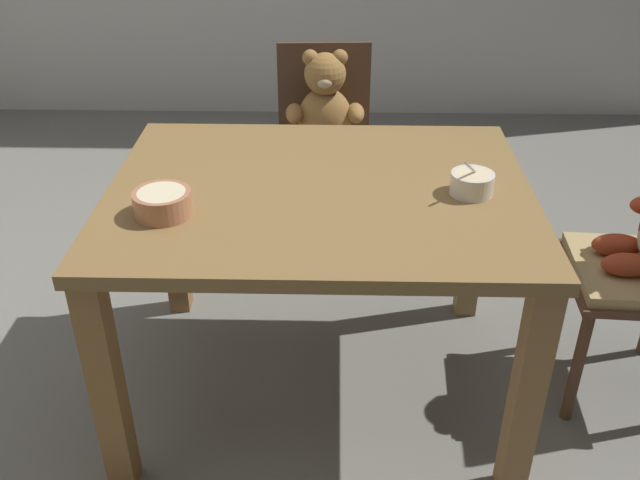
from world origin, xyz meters
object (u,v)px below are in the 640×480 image
Objects in this scene: porridge_bowl_terracotta_near_left at (162,203)px; porridge_bowl_cream_near_right at (472,183)px; dining_table at (320,223)px; teddy_chair_far_center at (325,128)px.

porridge_bowl_cream_near_right is at bearing 9.51° from porridge_bowl_terracotta_near_left.
dining_table is 9.87× the size of porridge_bowl_cream_near_right.
porridge_bowl_cream_near_right reaches higher than porridge_bowl_terracotta_near_left.
porridge_bowl_cream_near_right is at bearing -4.21° from dining_table.
dining_table is 0.87m from teddy_chair_far_center.
teddy_chair_far_center reaches higher than porridge_bowl_terracotta_near_left.
dining_table is 7.81× the size of porridge_bowl_terracotta_near_left.
teddy_chair_far_center reaches higher than dining_table.
porridge_bowl_cream_near_right is (0.42, -0.90, 0.21)m from teddy_chair_far_center.
dining_table is 0.46m from porridge_bowl_terracotta_near_left.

